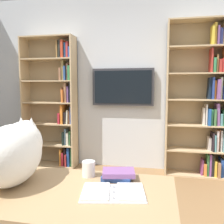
{
  "coord_description": "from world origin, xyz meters",
  "views": [
    {
      "loc": [
        -0.63,
        1.51,
        1.29
      ],
      "look_at": [
        -0.1,
        -1.1,
        1.0
      ],
      "focal_mm": 38.36,
      "sensor_mm": 36.0,
      "label": 1
    }
  ],
  "objects_px": {
    "bookshelf_right": "(56,103)",
    "open_binder": "(113,192)",
    "bookshelf_left": "(204,103)",
    "desk_book_stack": "(118,175)",
    "cat": "(15,151)",
    "coffee_mug": "(89,169)",
    "wall_mounted_tv": "(123,87)",
    "desk": "(45,210)"
  },
  "relations": [
    {
      "from": "bookshelf_right",
      "to": "open_binder",
      "type": "xyz_separation_m",
      "value": [
        -1.41,
        2.4,
        -0.28
      ]
    },
    {
      "from": "bookshelf_left",
      "to": "open_binder",
      "type": "xyz_separation_m",
      "value": [
        0.83,
        2.4,
        -0.32
      ]
    },
    {
      "from": "bookshelf_right",
      "to": "desk_book_stack",
      "type": "xyz_separation_m",
      "value": [
        -1.4,
        2.21,
        -0.26
      ]
    },
    {
      "from": "bookshelf_left",
      "to": "bookshelf_right",
      "type": "relative_size",
      "value": 1.07
    },
    {
      "from": "bookshelf_left",
      "to": "desk_book_stack",
      "type": "height_order",
      "value": "bookshelf_left"
    },
    {
      "from": "bookshelf_left",
      "to": "bookshelf_right",
      "type": "xyz_separation_m",
      "value": [
        2.24,
        -0.0,
        -0.03
      ]
    },
    {
      "from": "cat",
      "to": "desk_book_stack",
      "type": "height_order",
      "value": "cat"
    },
    {
      "from": "coffee_mug",
      "to": "desk_book_stack",
      "type": "bearing_deg",
      "value": 174.99
    },
    {
      "from": "bookshelf_right",
      "to": "open_binder",
      "type": "relative_size",
      "value": 5.64
    },
    {
      "from": "cat",
      "to": "bookshelf_right",
      "type": "bearing_deg",
      "value": -70.68
    },
    {
      "from": "wall_mounted_tv",
      "to": "desk",
      "type": "distance_m",
      "value": 2.6
    },
    {
      "from": "wall_mounted_tv",
      "to": "desk",
      "type": "xyz_separation_m",
      "value": [
        0.03,
        2.52,
        -0.66
      ]
    },
    {
      "from": "open_binder",
      "to": "desk_book_stack",
      "type": "relative_size",
      "value": 1.71
    },
    {
      "from": "wall_mounted_tv",
      "to": "cat",
      "type": "bearing_deg",
      "value": 84.46
    },
    {
      "from": "desk",
      "to": "coffee_mug",
      "type": "bearing_deg",
      "value": -125.31
    },
    {
      "from": "bookshelf_right",
      "to": "coffee_mug",
      "type": "xyz_separation_m",
      "value": [
        -1.21,
        2.19,
        -0.24
      ]
    },
    {
      "from": "bookshelf_left",
      "to": "desk_book_stack",
      "type": "relative_size",
      "value": 10.32
    },
    {
      "from": "wall_mounted_tv",
      "to": "open_binder",
      "type": "relative_size",
      "value": 2.6
    },
    {
      "from": "bookshelf_left",
      "to": "open_binder",
      "type": "relative_size",
      "value": 6.03
    },
    {
      "from": "desk",
      "to": "cat",
      "type": "distance_m",
      "value": 0.37
    },
    {
      "from": "wall_mounted_tv",
      "to": "desk_book_stack",
      "type": "height_order",
      "value": "wall_mounted_tv"
    },
    {
      "from": "open_binder",
      "to": "coffee_mug",
      "type": "distance_m",
      "value": 0.29
    },
    {
      "from": "cat",
      "to": "coffee_mug",
      "type": "height_order",
      "value": "cat"
    },
    {
      "from": "cat",
      "to": "open_binder",
      "type": "distance_m",
      "value": 0.61
    },
    {
      "from": "bookshelf_right",
      "to": "cat",
      "type": "distance_m",
      "value": 2.51
    },
    {
      "from": "desk_book_stack",
      "to": "bookshelf_left",
      "type": "bearing_deg",
      "value": -110.93
    },
    {
      "from": "bookshelf_left",
      "to": "desk_book_stack",
      "type": "bearing_deg",
      "value": 69.07
    },
    {
      "from": "desk",
      "to": "cat",
      "type": "bearing_deg",
      "value": -17.73
    },
    {
      "from": "desk",
      "to": "desk_book_stack",
      "type": "distance_m",
      "value": 0.45
    },
    {
      "from": "wall_mounted_tv",
      "to": "desk",
      "type": "bearing_deg",
      "value": 89.39
    },
    {
      "from": "bookshelf_right",
      "to": "coffee_mug",
      "type": "relative_size",
      "value": 21.44
    },
    {
      "from": "open_binder",
      "to": "desk_book_stack",
      "type": "distance_m",
      "value": 0.2
    },
    {
      "from": "wall_mounted_tv",
      "to": "desk",
      "type": "height_order",
      "value": "wall_mounted_tv"
    },
    {
      "from": "bookshelf_right",
      "to": "desk_book_stack",
      "type": "height_order",
      "value": "bookshelf_right"
    },
    {
      "from": "bookshelf_right",
      "to": "desk_book_stack",
      "type": "distance_m",
      "value": 2.63
    },
    {
      "from": "bookshelf_right",
      "to": "cat",
      "type": "relative_size",
      "value": 3.67
    },
    {
      "from": "bookshelf_right",
      "to": "desk",
      "type": "distance_m",
      "value": 2.68
    },
    {
      "from": "cat",
      "to": "open_binder",
      "type": "xyz_separation_m",
      "value": [
        -0.58,
        0.03,
        -0.18
      ]
    },
    {
      "from": "bookshelf_left",
      "to": "bookshelf_right",
      "type": "distance_m",
      "value": 2.24
    },
    {
      "from": "coffee_mug",
      "to": "wall_mounted_tv",
      "type": "bearing_deg",
      "value": -86.32
    },
    {
      "from": "desk",
      "to": "cat",
      "type": "relative_size",
      "value": 2.47
    },
    {
      "from": "bookshelf_left",
      "to": "desk",
      "type": "height_order",
      "value": "bookshelf_left"
    }
  ]
}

